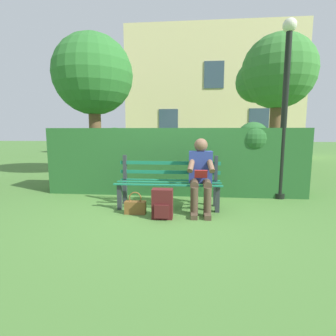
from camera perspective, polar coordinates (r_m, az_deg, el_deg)
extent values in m
plane|color=#477533|center=(4.44, 0.12, -8.75)|extent=(60.00, 60.00, 0.00)
cube|color=#2D3338|center=(4.23, 10.85, -6.78)|extent=(0.07, 0.07, 0.43)
cube|color=#2D3338|center=(4.37, -10.65, -6.28)|extent=(0.07, 0.07, 0.43)
cube|color=#2D3338|center=(4.56, 10.44, -5.69)|extent=(0.07, 0.07, 0.43)
cube|color=#2D3338|center=(4.69, -9.51, -5.27)|extent=(0.07, 0.07, 0.43)
cube|color=#197251|center=(4.55, 0.38, -2.68)|extent=(1.76, 0.06, 0.02)
cube|color=#197251|center=(4.34, 0.12, -3.22)|extent=(1.76, 0.06, 0.02)
cube|color=#197251|center=(4.12, -0.16, -3.81)|extent=(1.76, 0.06, 0.02)
cube|color=#2D3338|center=(4.51, 10.54, -0.03)|extent=(0.06, 0.06, 0.43)
cube|color=#2D3338|center=(4.65, -9.51, 0.22)|extent=(0.06, 0.06, 0.43)
cube|color=#197251|center=(4.52, 0.37, -0.92)|extent=(1.76, 0.02, 0.06)
cube|color=#197251|center=(4.50, 0.37, 1.12)|extent=(1.76, 0.02, 0.06)
cube|color=navy|center=(4.30, 7.20, 0.26)|extent=(0.38, 0.22, 0.52)
sphere|color=brown|center=(4.25, 7.29, 5.03)|extent=(0.22, 0.22, 0.22)
cylinder|color=#473828|center=(4.14, 8.62, -3.44)|extent=(0.13, 0.42, 0.13)
cylinder|color=#473828|center=(4.13, 5.84, -3.41)|extent=(0.13, 0.42, 0.13)
cylinder|color=#473828|center=(3.99, 8.71, -7.47)|extent=(0.12, 0.12, 0.45)
cylinder|color=#473828|center=(3.98, 5.82, -7.45)|extent=(0.12, 0.12, 0.45)
cube|color=#473828|center=(3.97, 8.72, -10.41)|extent=(0.10, 0.24, 0.07)
cube|color=#473828|center=(3.96, 5.79, -10.39)|extent=(0.10, 0.24, 0.07)
cylinder|color=brown|center=(4.16, 9.34, 0.81)|extent=(0.14, 0.32, 0.26)
cylinder|color=brown|center=(4.15, 5.20, 0.86)|extent=(0.14, 0.32, 0.26)
cube|color=#B22626|center=(4.05, 7.29, -1.32)|extent=(0.20, 0.07, 0.13)
cube|color=#265B28|center=(5.43, 1.51, 1.62)|extent=(5.20, 0.72, 1.36)
sphere|color=#265B28|center=(5.41, 18.28, 6.24)|extent=(0.65, 0.65, 0.65)
sphere|color=#265B28|center=(5.70, -11.64, 5.87)|extent=(0.58, 0.58, 0.58)
cylinder|color=brown|center=(7.80, -15.73, 6.61)|extent=(0.34, 0.34, 2.26)
sphere|color=#2D702D|center=(7.96, -16.23, 19.22)|extent=(2.22, 2.22, 2.22)
sphere|color=#2D702D|center=(8.43, -18.97, 16.93)|extent=(1.33, 1.33, 1.33)
cube|color=beige|center=(14.09, 9.51, 15.38)|extent=(8.34, 3.13, 6.22)
cube|color=#334756|center=(12.73, 19.43, 9.65)|extent=(0.90, 0.04, 1.20)
cube|color=#334756|center=(12.41, 0.10, 10.15)|extent=(0.90, 0.04, 1.20)
cube|color=#334756|center=(12.65, 10.14, 19.65)|extent=(0.90, 0.04, 1.20)
cube|color=#4C1919|center=(3.87, -1.24, -7.88)|extent=(0.31, 0.18, 0.45)
cube|color=#4C1919|center=(3.79, -1.43, -9.63)|extent=(0.21, 0.04, 0.20)
cylinder|color=#4C1919|center=(3.96, 0.27, -7.18)|extent=(0.04, 0.04, 0.27)
cylinder|color=#4C1919|center=(3.98, -2.39, -7.11)|extent=(0.04, 0.04, 0.27)
cube|color=brown|center=(4.13, -7.24, -8.66)|extent=(0.33, 0.13, 0.20)
torus|color=brown|center=(4.09, -7.27, -6.64)|extent=(0.20, 0.02, 0.20)
cylinder|color=brown|center=(8.83, 22.56, 7.17)|extent=(0.36, 0.36, 2.49)
sphere|color=#387A33|center=(9.01, 23.23, 19.01)|extent=(2.22, 2.22, 2.22)
sphere|color=#387A33|center=(9.15, 19.02, 17.63)|extent=(1.33, 1.33, 1.33)
cylinder|color=black|center=(5.48, 23.37, -5.64)|extent=(0.20, 0.20, 0.10)
cylinder|color=black|center=(5.35, 24.26, 9.99)|extent=(0.11, 0.11, 3.06)
sphere|color=silver|center=(5.66, 25.32, 26.65)|extent=(0.24, 0.24, 0.24)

